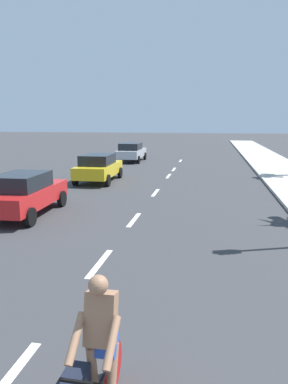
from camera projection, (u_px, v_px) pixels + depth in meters
The scene contains 12 objects.
ground_plane at pixel (163, 183), 19.75m from camera, with size 160.00×160.00×0.00m, color #38383A.
lane_stripe_1 at pixel (4, 384), 4.69m from camera, with size 0.16×1.80×0.01m, color white.
lane_stripe_2 at pixel (100, 263), 8.68m from camera, with size 0.16×1.80×0.01m, color white.
lane_stripe_3 at pixel (134, 220), 12.45m from camera, with size 0.16×1.80×0.01m, color white.
lane_stripe_4 at pixel (155, 193), 17.14m from camera, with size 0.16×1.80×0.01m, color white.
lane_stripe_5 at pixel (169, 176), 22.24m from camera, with size 0.16×1.80×0.01m, color white.
lane_stripe_6 at pixel (174, 169), 25.28m from camera, with size 0.16×1.80×0.01m, color white.
lane_stripe_7 at pixel (181, 161), 30.62m from camera, with size 0.16×1.80×0.01m, color white.
cyclist at pixel (95, 360), 3.93m from camera, with size 0.62×1.71×1.82m.
parked_car_red at pixel (24, 193), 12.96m from camera, with size 2.07×4.21×1.57m.
parked_car_yellow at pixel (99, 167), 20.08m from camera, with size 2.08×4.33×1.57m.
parked_car_silver at pixel (131, 152), 30.01m from camera, with size 2.06×4.41×1.57m.
Camera 1 is at (2.59, 0.69, 3.45)m, focal length 33.07 mm.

